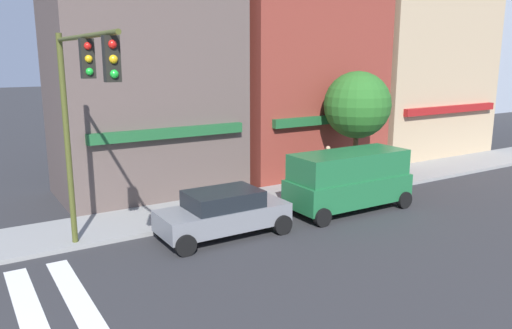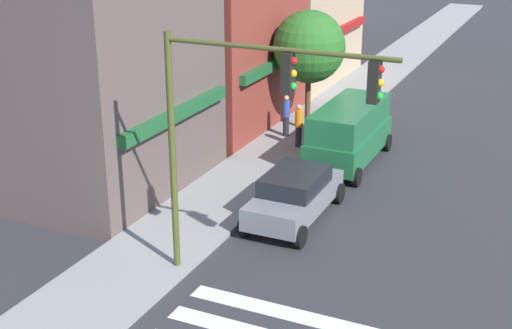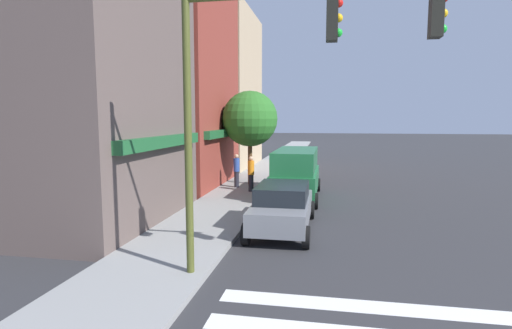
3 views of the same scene
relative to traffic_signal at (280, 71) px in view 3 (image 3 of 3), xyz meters
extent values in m
cube|color=silver|center=(-0.78, -4.28, -4.83)|extent=(0.58, 10.80, 0.01)
cube|color=brown|center=(4.33, 7.22, 1.13)|extent=(7.56, 5.00, 11.93)
cube|color=#1E592D|center=(4.33, 4.57, -1.83)|extent=(6.42, 0.30, 0.40)
cube|color=maroon|center=(12.65, 7.22, 2.32)|extent=(7.96, 5.00, 14.31)
cube|color=#1E592D|center=(12.65, 4.57, -1.83)|extent=(6.76, 0.30, 0.40)
cube|color=tan|center=(21.47, 7.22, 1.06)|extent=(8.85, 5.00, 11.77)
cube|color=maroon|center=(21.47, 4.57, -1.83)|extent=(7.52, 0.30, 0.40)
cylinder|color=#474C1E|center=(0.00, 2.12, -1.52)|extent=(0.18, 0.18, 6.62)
cube|color=black|center=(0.00, -1.09, 1.06)|extent=(0.32, 0.24, 0.95)
sphere|color=red|center=(0.00, -1.22, 1.36)|extent=(0.18, 0.18, 0.18)
sphere|color=#EAAD14|center=(0.00, -1.22, 1.06)|extent=(0.18, 0.18, 0.18)
sphere|color=green|center=(0.00, -1.22, 0.76)|extent=(0.18, 0.18, 0.18)
cube|color=black|center=(0.00, -3.14, 1.06)|extent=(0.32, 0.24, 0.95)
sphere|color=#EAAD14|center=(0.00, -3.27, 1.06)|extent=(0.18, 0.18, 0.18)
sphere|color=green|center=(0.00, -3.27, 0.76)|extent=(0.18, 0.18, 0.18)
cube|color=slate|center=(4.46, 0.42, -4.14)|extent=(4.41, 1.81, 0.70)
cube|color=black|center=(4.46, 0.42, -3.52)|extent=(2.43, 1.66, 0.55)
cylinder|color=black|center=(2.67, 1.32, -4.49)|extent=(0.68, 0.22, 0.68)
cylinder|color=black|center=(2.67, -0.48, -4.49)|extent=(0.68, 0.22, 0.68)
cylinder|color=black|center=(6.25, 1.32, -4.49)|extent=(0.68, 0.22, 0.68)
cylinder|color=black|center=(6.25, -0.48, -4.49)|extent=(0.68, 0.22, 0.68)
cube|color=#1E6638|center=(10.01, 0.42, -3.99)|extent=(5.01, 2.03, 1.00)
cube|color=#1E6638|center=(10.01, 0.42, -2.99)|extent=(4.76, 1.87, 1.00)
cylinder|color=black|center=(7.92, 1.42, -4.49)|extent=(0.68, 0.22, 0.68)
cylinder|color=black|center=(7.92, -0.58, -4.49)|extent=(0.68, 0.22, 0.68)
cylinder|color=black|center=(12.11, 1.42, -4.49)|extent=(0.68, 0.22, 0.68)
cylinder|color=black|center=(12.11, -0.58, -4.49)|extent=(0.68, 0.22, 0.68)
cylinder|color=#23232D|center=(10.63, 2.72, -4.26)|extent=(0.26, 0.26, 0.85)
cylinder|color=orange|center=(10.63, 2.72, -3.48)|extent=(0.32, 0.32, 0.70)
sphere|color=tan|center=(10.63, 2.72, -3.02)|extent=(0.22, 0.22, 0.22)
cylinder|color=#23232D|center=(11.71, 3.71, -4.26)|extent=(0.26, 0.26, 0.85)
cylinder|color=#2D4C9E|center=(11.71, 3.71, -3.48)|extent=(0.32, 0.32, 0.70)
sphere|color=tan|center=(11.71, 3.71, -3.02)|extent=(0.22, 0.22, 0.22)
cylinder|color=brown|center=(12.94, 3.22, -3.40)|extent=(0.24, 0.24, 2.56)
sphere|color=#286623|center=(12.94, 3.22, -1.05)|extent=(3.06, 3.06, 3.06)
camera|label=1|loc=(-3.03, -13.71, 1.11)|focal=35.00mm
camera|label=2|loc=(-14.94, -7.16, 4.90)|focal=50.00mm
camera|label=3|loc=(-8.77, -1.07, -1.02)|focal=28.00mm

